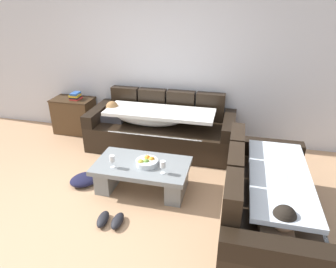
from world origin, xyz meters
name	(u,v)px	position (x,y,z in m)	size (l,w,h in m)	color
ground_plane	(111,205)	(0.00, 0.00, 0.00)	(14.00, 14.00, 0.00)	tan
back_wall	(156,59)	(0.00, 2.15, 1.35)	(9.00, 0.10, 2.70)	silver
couch_along_wall	(159,129)	(0.19, 1.62, 0.33)	(2.33, 0.92, 0.88)	black
couch_near_window	(266,202)	(1.78, 0.05, 0.34)	(0.92, 1.98, 0.88)	black
coffee_table	(142,173)	(0.28, 0.42, 0.24)	(1.20, 0.68, 0.38)	gray
fruit_bowl	(147,162)	(0.35, 0.41, 0.42)	(0.28, 0.28, 0.10)	silver
wine_glass_near_left	(112,159)	(-0.05, 0.25, 0.50)	(0.07, 0.07, 0.17)	silver
wine_glass_near_right	(163,165)	(0.59, 0.27, 0.50)	(0.07, 0.07, 0.17)	silver
side_cabinet	(74,115)	(-1.48, 1.85, 0.32)	(0.72, 0.44, 0.64)	#4E361E
book_stack_on_cabinet	(75,96)	(-1.40, 1.84, 0.70)	(0.18, 0.20, 0.12)	red
pair_of_shoes	(110,220)	(0.13, -0.30, 0.04)	(0.31, 0.29, 0.09)	black
crumpled_garment	(85,179)	(-0.52, 0.35, 0.06)	(0.40, 0.32, 0.12)	#191933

